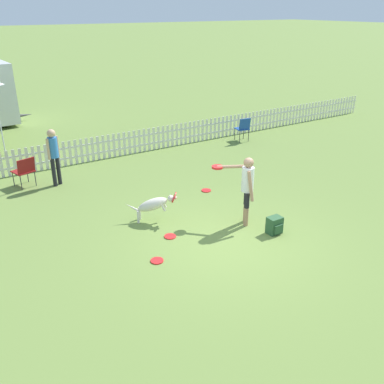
% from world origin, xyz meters
% --- Properties ---
extents(ground_plane, '(240.00, 240.00, 0.00)m').
position_xyz_m(ground_plane, '(0.00, 0.00, 0.00)').
color(ground_plane, olive).
extents(handler_person, '(0.76, 1.04, 1.66)m').
position_xyz_m(handler_person, '(0.87, 0.45, 1.04)').
color(handler_person, tan).
rests_on(handler_person, ground_plane).
extents(leaping_dog, '(1.12, 0.86, 0.77)m').
position_xyz_m(leaping_dog, '(-0.89, 1.67, 0.45)').
color(leaping_dog, beige).
rests_on(leaping_dog, ground_plane).
extents(frisbee_near_handler, '(0.27, 0.27, 0.02)m').
position_xyz_m(frisbee_near_handler, '(1.20, 2.54, 0.01)').
color(frisbee_near_handler, red).
rests_on(frisbee_near_handler, ground_plane).
extents(frisbee_near_dog, '(0.27, 0.27, 0.02)m').
position_xyz_m(frisbee_near_dog, '(-0.94, 0.81, 0.01)').
color(frisbee_near_dog, red).
rests_on(frisbee_near_dog, ground_plane).
extents(frisbee_midfield, '(0.27, 0.27, 0.02)m').
position_xyz_m(frisbee_midfield, '(-1.66, 0.08, 0.01)').
color(frisbee_midfield, red).
rests_on(frisbee_midfield, ground_plane).
extents(backpack_on_grass, '(0.33, 0.28, 0.40)m').
position_xyz_m(backpack_on_grass, '(1.16, -0.30, 0.20)').
color(backpack_on_grass, '#2D5633').
rests_on(backpack_on_grass, ground_plane).
extents(picket_fence, '(25.31, 0.04, 0.81)m').
position_xyz_m(picket_fence, '(0.00, 6.66, 0.41)').
color(picket_fence, silver).
rests_on(picket_fence, ground_plane).
extents(folding_chair_blue_left, '(0.64, 0.66, 0.89)m').
position_xyz_m(folding_chair_blue_left, '(-2.99, 5.52, 0.53)').
color(folding_chair_blue_left, '#333338').
rests_on(folding_chair_blue_left, ground_plane).
extents(folding_chair_center, '(0.52, 0.54, 0.91)m').
position_xyz_m(folding_chair_center, '(5.06, 5.77, 0.55)').
color(folding_chair_center, '#333338').
rests_on(folding_chair_center, ground_plane).
extents(spectator_standing, '(0.38, 0.27, 1.66)m').
position_xyz_m(spectator_standing, '(-2.20, 5.20, 1.00)').
color(spectator_standing, black).
rests_on(spectator_standing, ground_plane).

